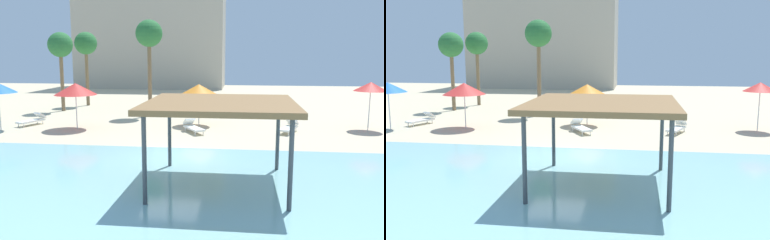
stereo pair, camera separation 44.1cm
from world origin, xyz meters
TOP-DOWN VIEW (x-y plane):
  - ground_plane at (0.00, 0.00)m, footprint 80.00×80.00m
  - lagoon_water at (0.00, -5.25)m, footprint 44.00×13.50m
  - shade_pavilion at (2.34, -3.67)m, footprint 4.88×4.88m
  - beach_umbrella_red_0 at (10.45, 7.52)m, footprint 1.92×1.92m
  - beach_umbrella_orange_2 at (0.41, 7.90)m, footprint 2.32×2.32m
  - beach_umbrella_blue_3 at (-10.96, 4.86)m, footprint 2.14×2.14m
  - beach_umbrella_red_4 at (-6.69, 5.85)m, footprint 2.50×2.50m
  - lounge_chair_0 at (0.32, 5.49)m, footprint 1.47×1.94m
  - lounge_chair_1 at (-9.94, 6.68)m, footprint 1.25×1.98m
  - lounge_chair_2 at (5.75, 6.12)m, footprint 1.31×1.98m
  - palm_tree_0 at (-10.77, 12.95)m, footprint 1.90×1.90m
  - palm_tree_1 at (-3.48, 11.37)m, footprint 1.90×1.90m
  - palm_tree_2 at (-10.10, 16.40)m, footprint 1.90×1.90m
  - hotel_block_0 at (-8.73, 36.49)m, footprint 18.79×8.71m

SIDE VIEW (x-z plane):
  - ground_plane at x=0.00m, z-range 0.00..0.00m
  - lagoon_water at x=0.00m, z-range 0.00..0.04m
  - lounge_chair_0 at x=0.32m, z-range -0.04..0.70m
  - lounge_chair_1 at x=-9.94m, z-range -0.04..0.70m
  - lounge_chair_2 at x=5.75m, z-range -0.04..0.70m
  - beach_umbrella_orange_2 at x=0.41m, z-range 0.96..3.53m
  - beach_umbrella_red_4 at x=-6.69m, z-range 1.01..3.73m
  - beach_umbrella_blue_3 at x=-10.96m, z-range 1.09..3.87m
  - beach_umbrella_red_0 at x=10.45m, z-range 1.14..3.95m
  - shade_pavilion at x=2.34m, z-range 1.29..4.18m
  - palm_tree_0 at x=-10.77m, z-range 1.93..7.97m
  - palm_tree_2 at x=-10.10m, z-range 2.01..8.24m
  - palm_tree_1 at x=-3.48m, z-range 2.26..9.03m
  - hotel_block_0 at x=-8.73m, z-range 0.00..14.54m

